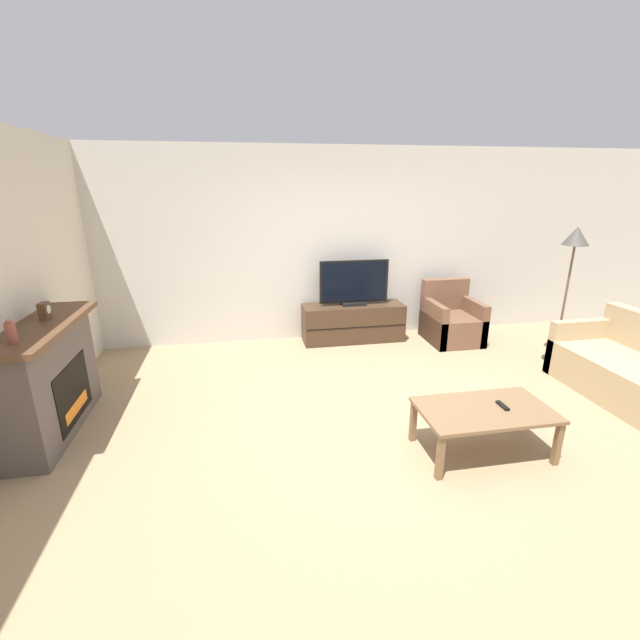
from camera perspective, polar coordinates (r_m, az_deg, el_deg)
The scene contains 11 objects.
ground_plane at distance 4.38m, azimuth 8.65°, elevation -12.70°, with size 24.00×24.00×0.00m, color #9E8460.
wall_back at distance 6.21m, azimuth 1.88°, elevation 9.88°, with size 12.00×0.06×2.70m.
fireplace at distance 4.58m, azimuth -32.49°, elevation -6.58°, with size 0.49×1.49×1.05m.
mantel_vase_left at distance 4.00m, azimuth -35.94°, elevation -1.27°, with size 0.07×0.07×0.18m.
mantel_clock at distance 4.53m, azimuth -32.86°, elevation 1.03°, with size 0.08×0.11×0.15m.
tv_stand at distance 6.23m, azimuth 4.43°, elevation -0.35°, with size 1.46×0.45×0.54m.
tv at distance 6.07m, azimuth 4.56°, elevation 4.77°, with size 0.99×0.18×0.64m.
armchair at distance 6.49m, azimuth 17.06°, elevation -0.23°, with size 0.70×0.76×0.86m.
coffee_table at distance 3.91m, azimuth 21.09°, elevation -11.57°, with size 1.10×0.62×0.42m.
remote at distance 3.96m, azimuth 23.16°, elevation -10.45°, with size 0.04×0.15×0.02m.
floor_lamp at distance 6.07m, azimuth 30.81°, elevation 8.31°, with size 0.30×0.30×1.71m.
Camera 1 is at (-1.30, -3.55, 2.21)m, focal length 24.00 mm.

